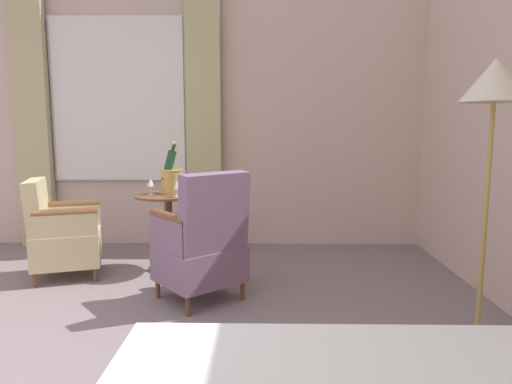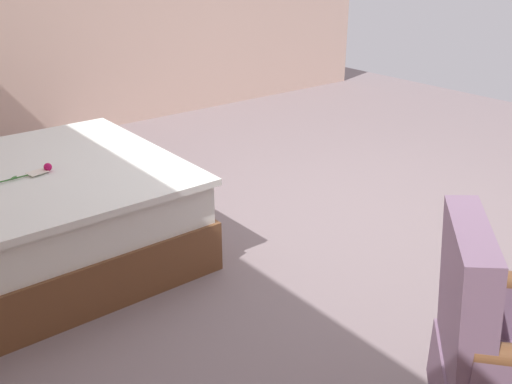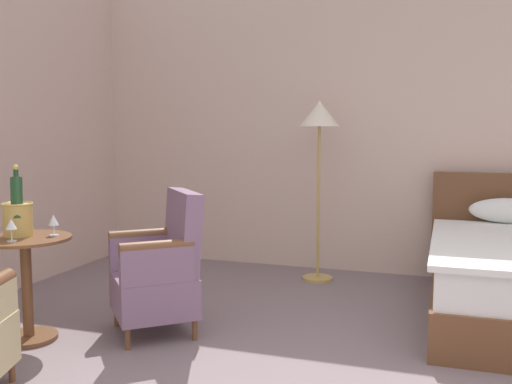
{
  "view_description": "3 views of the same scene",
  "coord_description": "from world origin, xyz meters",
  "px_view_note": "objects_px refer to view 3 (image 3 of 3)",
  "views": [
    {
      "loc": [
        1.66,
        1.56,
        1.29
      ],
      "look_at": [
        -1.08,
        1.52,
        0.91
      ],
      "focal_mm": 32.0,
      "sensor_mm": 36.0,
      "label": 1
    },
    {
      "loc": [
        -2.36,
        2.84,
        1.84
      ],
      "look_at": [
        -0.45,
        1.32,
        0.78
      ],
      "focal_mm": 40.0,
      "sensor_mm": 36.0,
      "label": 2
    },
    {
      "loc": [
        0.22,
        -2.31,
        1.39
      ],
      "look_at": [
        -1.08,
        1.56,
        0.95
      ],
      "focal_mm": 40.0,
      "sensor_mm": 36.0,
      "label": 3
    }
  ],
  "objects_px": {
    "wine_glass_near_edge": "(54,221)",
    "armchair_by_window": "(160,270)",
    "champagne_bucket": "(18,214)",
    "wine_glass_near_bucket": "(11,225)",
    "floor_lamp_brass": "(319,128)",
    "side_table_round": "(27,279)"
  },
  "relations": [
    {
      "from": "floor_lamp_brass",
      "to": "wine_glass_near_bucket",
      "type": "xyz_separation_m",
      "value": [
        -1.47,
        -2.27,
        -0.62
      ]
    },
    {
      "from": "floor_lamp_brass",
      "to": "armchair_by_window",
      "type": "distance_m",
      "value": 2.1
    },
    {
      "from": "wine_glass_near_edge",
      "to": "armchair_by_window",
      "type": "bearing_deg",
      "value": 25.92
    },
    {
      "from": "champagne_bucket",
      "to": "wine_glass_near_edge",
      "type": "xyz_separation_m",
      "value": [
        0.21,
        0.09,
        -0.05
      ]
    },
    {
      "from": "wine_glass_near_edge",
      "to": "armchair_by_window",
      "type": "distance_m",
      "value": 0.78
    },
    {
      "from": "wine_glass_near_bucket",
      "to": "armchair_by_window",
      "type": "relative_size",
      "value": 0.15
    },
    {
      "from": "wine_glass_near_edge",
      "to": "armchair_by_window",
      "type": "height_order",
      "value": "armchair_by_window"
    },
    {
      "from": "wine_glass_near_bucket",
      "to": "armchair_by_window",
      "type": "xyz_separation_m",
      "value": [
        0.74,
        0.56,
        -0.36
      ]
    },
    {
      "from": "wine_glass_near_bucket",
      "to": "wine_glass_near_edge",
      "type": "xyz_separation_m",
      "value": [
        0.12,
        0.26,
        -0.01
      ]
    },
    {
      "from": "champagne_bucket",
      "to": "wine_glass_near_bucket",
      "type": "xyz_separation_m",
      "value": [
        0.09,
        -0.17,
        -0.04
      ]
    },
    {
      "from": "floor_lamp_brass",
      "to": "side_table_round",
      "type": "relative_size",
      "value": 2.39
    },
    {
      "from": "floor_lamp_brass",
      "to": "side_table_round",
      "type": "xyz_separation_m",
      "value": [
        -1.5,
        -2.12,
        -1.0
      ]
    },
    {
      "from": "champagne_bucket",
      "to": "wine_glass_near_edge",
      "type": "relative_size",
      "value": 3.33
    },
    {
      "from": "wine_glass_near_bucket",
      "to": "armchair_by_window",
      "type": "distance_m",
      "value": 1.0
    },
    {
      "from": "champagne_bucket",
      "to": "side_table_round",
      "type": "bearing_deg",
      "value": -17.32
    },
    {
      "from": "side_table_round",
      "to": "champagne_bucket",
      "type": "distance_m",
      "value": 0.43
    },
    {
      "from": "wine_glass_near_edge",
      "to": "armchair_by_window",
      "type": "relative_size",
      "value": 0.14
    },
    {
      "from": "wine_glass_near_bucket",
      "to": "side_table_round",
      "type": "bearing_deg",
      "value": 100.14
    },
    {
      "from": "floor_lamp_brass",
      "to": "armchair_by_window",
      "type": "xyz_separation_m",
      "value": [
        -0.73,
        -1.71,
        -0.98
      ]
    },
    {
      "from": "armchair_by_window",
      "to": "floor_lamp_brass",
      "type": "bearing_deg",
      "value": 66.84
    },
    {
      "from": "side_table_round",
      "to": "armchair_by_window",
      "type": "distance_m",
      "value": 0.87
    },
    {
      "from": "wine_glass_near_bucket",
      "to": "floor_lamp_brass",
      "type": "bearing_deg",
      "value": 56.98
    }
  ]
}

